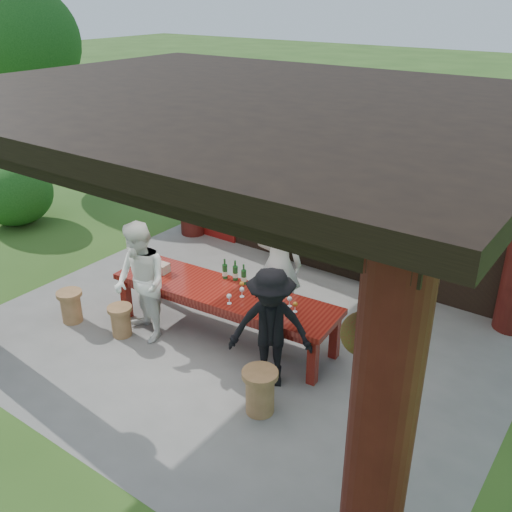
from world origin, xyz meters
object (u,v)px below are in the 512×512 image
Objects in this scene: wine_shelf at (334,222)px; tasting_table at (224,298)px; napkin_basket at (160,268)px; stool_far_left at (71,306)px; host at (279,263)px; stool_near_right at (260,390)px; guest_woman at (141,283)px; stool_near_left at (121,320)px; guest_man at (271,329)px.

wine_shelf reaches higher than tasting_table.
tasting_table is 13.36× the size of napkin_basket.
stool_far_left is 0.27× the size of host.
tasting_table is at bearing 142.60° from stool_near_right.
guest_woman is (-1.29, -3.25, -0.16)m from wine_shelf.
wine_shelf is 3.50m from guest_woman.
wine_shelf is 3.82m from stool_near_right.
host reaches higher than stool_near_left.
stool_near_right is 0.35× the size of guest_man.
host is (2.51, 1.89, 0.68)m from stool_far_left.
stool_far_left is at bearing 179.88° from stool_near_right.
tasting_table is 1.97× the size of guest_woman.
stool_near_right is at bearing 10.65° from guest_woman.
guest_man is (3.31, 0.52, 0.55)m from stool_far_left.
stool_far_left is at bearing 158.09° from guest_man.
stool_near_left is (-1.59, -3.43, -0.79)m from wine_shelf.
wine_shelf is 3.19m from guest_man.
wine_shelf is at bearing 87.95° from guest_woman.
napkin_basket is at bearing 43.42° from stool_far_left.
host is (0.02, -1.71, -0.09)m from wine_shelf.
wine_shelf is 4.98× the size of stool_near_left.
guest_man is at bearing -10.48° from napkin_basket.
guest_woman reaches higher than napkin_basket.
guest_woman is 0.63m from napkin_basket.
stool_far_left is at bearing -136.58° from napkin_basket.
stool_near_right is at bearing -0.12° from stool_far_left.
host is at bearing 47.00° from stool_near_left.
tasting_table reaches higher than stool_near_right.
stool_near_left is 0.29× the size of guest_man.
stool_near_left is at bearing -114.82° from wine_shelf.
guest_woman is at bearing -111.59° from wine_shelf.
wine_shelf reaches higher than host.
guest_woman is (-1.30, -1.54, -0.07)m from host.
stool_near_left is at bearing -129.39° from guest_woman.
napkin_basket is (-2.52, 0.96, 0.52)m from stool_near_right.
wine_shelf is at bearing 73.91° from guest_man.
stool_near_left is 0.72m from guest_woman.
stool_near_left is 2.62m from stool_near_right.
host is 1.17× the size of guest_man.
host is at bearing 37.01° from stool_far_left.
host is at bearing 66.50° from tasting_table.
stool_near_right reaches higher than stool_far_left.
wine_shelf is at bearing 65.18° from stool_near_left.
stool_far_left is 3.39m from guest_man.
tasting_table is at bearing -97.80° from wine_shelf.
stool_far_left is at bearing 21.30° from host.
wine_shelf is at bearing 82.20° from tasting_table.
stool_near_right is 0.30× the size of host.
guest_man is at bearing 8.25° from stool_near_left.
guest_woman is at bearing -70.82° from napkin_basket.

